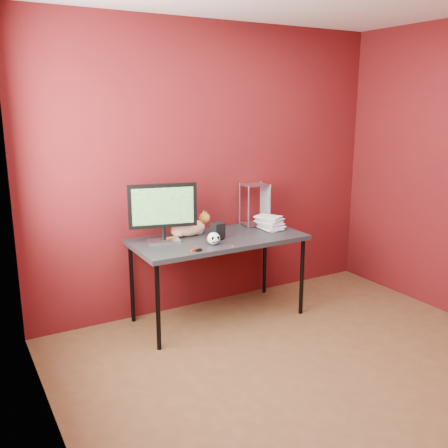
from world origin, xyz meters
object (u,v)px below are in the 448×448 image
cat (189,228)px  book_stack (264,157)px  skull_mug (214,238)px  desk (218,243)px  speaker (218,231)px  monitor (163,210)px

cat → book_stack: book_stack is taller
cat → skull_mug: (0.05, -0.36, -0.02)m
desk → cat: (-0.20, 0.18, 0.12)m
desk → book_stack: 0.87m
speaker → book_stack: bearing=-2.8°
skull_mug → speaker: (0.12, 0.14, 0.01)m
cat → book_stack: 0.92m
cat → desk: bearing=-39.3°
monitor → cat: 0.35m
cat → speaker: cat is taller
monitor → speaker: 0.51m
desk → monitor: bearing=167.9°
book_stack → cat: bearing=167.1°
desk → cat: size_ratio=3.29×
desk → book_stack: size_ratio=1.12×
cat → skull_mug: size_ratio=4.21×
skull_mug → desk: bearing=60.3°
monitor → speaker: size_ratio=4.02×
skull_mug → book_stack: (0.63, 0.20, 0.62)m
desk → book_stack: (0.48, 0.02, 0.72)m
skull_mug → speaker: 0.18m
monitor → book_stack: (0.95, -0.08, 0.40)m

